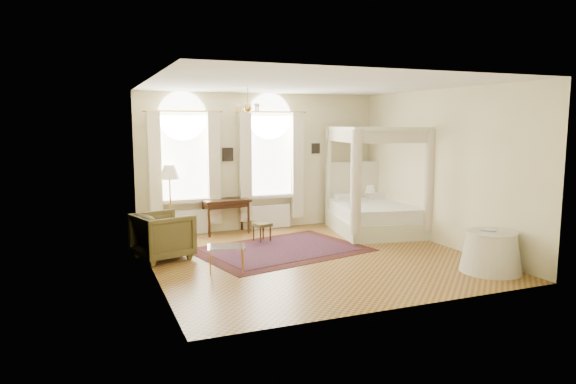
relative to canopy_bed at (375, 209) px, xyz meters
name	(u,v)px	position (x,y,z in m)	size (l,w,h in m)	color
ground	(312,257)	(-2.33, -1.52, -0.57)	(6.00, 6.00, 0.00)	#A1712F
room_walls	(313,155)	(-2.33, -1.52, 1.41)	(6.00, 6.00, 6.00)	#FBF3BF
window_left	(185,172)	(-4.23, 1.36, 0.92)	(1.62, 0.27, 3.29)	white
window_right	(271,168)	(-2.13, 1.36, 0.92)	(1.62, 0.27, 3.29)	white
chandelier	(248,107)	(-3.23, -0.32, 2.34)	(0.51, 0.45, 0.50)	#AE863A
wall_pictures	(265,152)	(-2.25, 1.45, 1.32)	(2.54, 0.03, 0.39)	black
canopy_bed	(375,209)	(0.00, 0.00, 0.00)	(2.26, 2.60, 2.50)	beige
nightstand	(366,213)	(0.37, 1.03, -0.30)	(0.38, 0.34, 0.54)	#381A0F
nightstand_lamp	(370,191)	(0.45, 1.00, 0.27)	(0.31, 0.31, 0.45)	#AE863A
writing_desk	(226,204)	(-3.32, 1.18, 0.13)	(1.13, 0.65, 0.82)	#381A0F
laptop	(230,198)	(-3.19, 1.31, 0.26)	(0.29, 0.19, 0.02)	black
stool	(262,226)	(-2.80, 0.13, -0.23)	(0.44, 0.44, 0.41)	#4A401F
armchair	(163,236)	(-5.03, -0.57, -0.12)	(0.96, 0.99, 0.90)	#4E4521
coffee_table	(226,248)	(-4.12, -1.81, -0.16)	(0.75, 0.60, 0.45)	silver
floor_lamp	(170,176)	(-4.61, 1.12, 0.85)	(0.43, 0.43, 1.67)	#AE863A
oriental_rug	(281,250)	(-2.70, -0.78, -0.56)	(3.76, 3.06, 0.01)	#441710
side_table	(491,252)	(0.17, -3.58, -0.22)	(1.05, 1.05, 0.72)	beige
book	(488,231)	(0.09, -3.56, 0.16)	(0.20, 0.27, 0.03)	black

